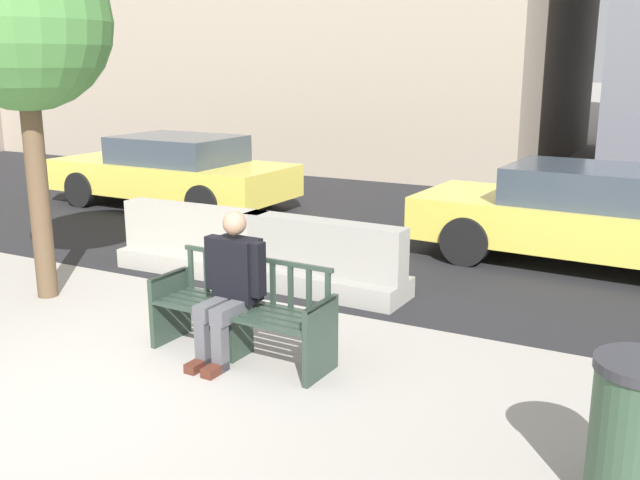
{
  "coord_description": "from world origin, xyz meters",
  "views": [
    {
      "loc": [
        4.11,
        -3.66,
        2.55
      ],
      "look_at": [
        0.71,
        2.75,
        0.75
      ],
      "focal_mm": 40.0,
      "sensor_mm": 36.0,
      "label": 1
    }
  ],
  "objects_px": {
    "street_tree": "(22,25)",
    "car_taxi_near": "(596,216)",
    "jersey_barrier_left": "(196,245)",
    "trash_bin": "(638,435)",
    "seated_person": "(231,283)",
    "street_bench": "(242,314)",
    "car_sedan_mid": "(173,171)",
    "jersey_barrier_centre": "(322,263)"
  },
  "relations": [
    {
      "from": "street_bench",
      "to": "trash_bin",
      "type": "height_order",
      "value": "trash_bin"
    },
    {
      "from": "jersey_barrier_left",
      "to": "car_sedan_mid",
      "type": "height_order",
      "value": "car_sedan_mid"
    },
    {
      "from": "seated_person",
      "to": "jersey_barrier_left",
      "type": "height_order",
      "value": "seated_person"
    },
    {
      "from": "jersey_barrier_centre",
      "to": "car_sedan_mid",
      "type": "distance_m",
      "value": 5.71
    },
    {
      "from": "jersey_barrier_left",
      "to": "seated_person",
      "type": "bearing_deg",
      "value": -46.13
    },
    {
      "from": "jersey_barrier_centre",
      "to": "car_taxi_near",
      "type": "height_order",
      "value": "car_taxi_near"
    },
    {
      "from": "jersey_barrier_left",
      "to": "street_tree",
      "type": "distance_m",
      "value": 3.17
    },
    {
      "from": "street_tree",
      "to": "car_sedan_mid",
      "type": "bearing_deg",
      "value": 113.46
    },
    {
      "from": "seated_person",
      "to": "jersey_barrier_centre",
      "type": "relative_size",
      "value": 0.65
    },
    {
      "from": "car_sedan_mid",
      "to": "seated_person",
      "type": "bearing_deg",
      "value": -46.75
    },
    {
      "from": "jersey_barrier_centre",
      "to": "trash_bin",
      "type": "relative_size",
      "value": 2.18
    },
    {
      "from": "street_bench",
      "to": "car_taxi_near",
      "type": "xyz_separation_m",
      "value": [
        2.35,
        4.57,
        0.27
      ]
    },
    {
      "from": "street_tree",
      "to": "trash_bin",
      "type": "relative_size",
      "value": 4.19
    },
    {
      "from": "jersey_barrier_left",
      "to": "trash_bin",
      "type": "bearing_deg",
      "value": -27.58
    },
    {
      "from": "jersey_barrier_centre",
      "to": "car_sedan_mid",
      "type": "relative_size",
      "value": 0.44
    },
    {
      "from": "jersey_barrier_left",
      "to": "car_taxi_near",
      "type": "height_order",
      "value": "car_taxi_near"
    },
    {
      "from": "street_tree",
      "to": "car_taxi_near",
      "type": "distance_m",
      "value": 7.08
    },
    {
      "from": "street_bench",
      "to": "car_taxi_near",
      "type": "distance_m",
      "value": 5.14
    },
    {
      "from": "jersey_barrier_left",
      "to": "car_sedan_mid",
      "type": "bearing_deg",
      "value": 132.84
    },
    {
      "from": "jersey_barrier_centre",
      "to": "jersey_barrier_left",
      "type": "bearing_deg",
      "value": 179.67
    },
    {
      "from": "seated_person",
      "to": "car_taxi_near",
      "type": "height_order",
      "value": "seated_person"
    },
    {
      "from": "car_taxi_near",
      "to": "trash_bin",
      "type": "bearing_deg",
      "value": -80.13
    },
    {
      "from": "street_bench",
      "to": "seated_person",
      "type": "relative_size",
      "value": 1.3
    },
    {
      "from": "seated_person",
      "to": "car_taxi_near",
      "type": "relative_size",
      "value": 0.29
    },
    {
      "from": "street_bench",
      "to": "street_tree",
      "type": "height_order",
      "value": "street_tree"
    },
    {
      "from": "seated_person",
      "to": "trash_bin",
      "type": "xyz_separation_m",
      "value": [
        3.36,
        -0.74,
        -0.22
      ]
    },
    {
      "from": "trash_bin",
      "to": "seated_person",
      "type": "bearing_deg",
      "value": 167.61
    },
    {
      "from": "seated_person",
      "to": "street_bench",
      "type": "bearing_deg",
      "value": 35.92
    },
    {
      "from": "seated_person",
      "to": "car_sedan_mid",
      "type": "distance_m",
      "value": 7.15
    },
    {
      "from": "street_tree",
      "to": "car_taxi_near",
      "type": "xyz_separation_m",
      "value": [
        5.25,
        4.17,
        -2.27
      ]
    },
    {
      "from": "seated_person",
      "to": "street_tree",
      "type": "xyz_separation_m",
      "value": [
        -2.83,
        0.45,
        2.25
      ]
    },
    {
      "from": "street_bench",
      "to": "street_tree",
      "type": "distance_m",
      "value": 3.88
    },
    {
      "from": "street_tree",
      "to": "car_taxi_near",
      "type": "height_order",
      "value": "street_tree"
    },
    {
      "from": "jersey_barrier_centre",
      "to": "seated_person",
      "type": "bearing_deg",
      "value": -85.45
    },
    {
      "from": "street_bench",
      "to": "jersey_barrier_left",
      "type": "relative_size",
      "value": 0.85
    },
    {
      "from": "jersey_barrier_left",
      "to": "car_sedan_mid",
      "type": "xyz_separation_m",
      "value": [
        -2.94,
        3.17,
        0.31
      ]
    },
    {
      "from": "car_sedan_mid",
      "to": "street_bench",
      "type": "bearing_deg",
      "value": -46.02
    },
    {
      "from": "street_bench",
      "to": "seated_person",
      "type": "height_order",
      "value": "seated_person"
    },
    {
      "from": "jersey_barrier_centre",
      "to": "street_tree",
      "type": "bearing_deg",
      "value": -149.34
    },
    {
      "from": "jersey_barrier_left",
      "to": "car_taxi_near",
      "type": "xyz_separation_m",
      "value": [
        4.38,
        2.58,
        0.32
      ]
    },
    {
      "from": "street_tree",
      "to": "street_bench",
      "type": "bearing_deg",
      "value": -7.68
    },
    {
      "from": "jersey_barrier_left",
      "to": "street_tree",
      "type": "height_order",
      "value": "street_tree"
    }
  ]
}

